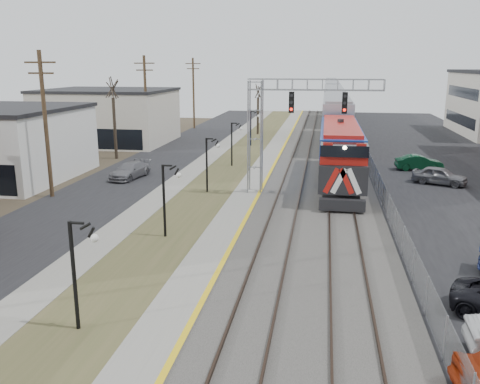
# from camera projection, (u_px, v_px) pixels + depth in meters

# --- Properties ---
(street_west) EXTENTS (7.00, 120.00, 0.04)m
(street_west) POSITION_uv_depth(u_px,v_px,m) (142.00, 170.00, 44.85)
(street_west) COLOR black
(street_west) RESTS_ON ground
(sidewalk) EXTENTS (2.00, 120.00, 0.08)m
(sidewalk) POSITION_uv_depth(u_px,v_px,m) (192.00, 171.00, 44.13)
(sidewalk) COLOR gray
(sidewalk) RESTS_ON ground
(grass_median) EXTENTS (4.00, 120.00, 0.06)m
(grass_median) POSITION_uv_depth(u_px,v_px,m) (226.00, 173.00, 43.65)
(grass_median) COLOR #424625
(grass_median) RESTS_ON ground
(platform) EXTENTS (2.00, 120.00, 0.24)m
(platform) POSITION_uv_depth(u_px,v_px,m) (260.00, 173.00, 43.15)
(platform) COLOR gray
(platform) RESTS_ON ground
(ballast_bed) EXTENTS (8.00, 120.00, 0.20)m
(ballast_bed) POSITION_uv_depth(u_px,v_px,m) (320.00, 175.00, 42.36)
(ballast_bed) COLOR #595651
(ballast_bed) RESTS_ON ground
(parking_lot) EXTENTS (16.00, 120.00, 0.04)m
(parking_lot) POSITION_uv_depth(u_px,v_px,m) (471.00, 181.00, 40.47)
(parking_lot) COLOR black
(parking_lot) RESTS_ON ground
(platform_edge) EXTENTS (0.24, 120.00, 0.01)m
(platform_edge) POSITION_uv_depth(u_px,v_px,m) (270.00, 172.00, 42.98)
(platform_edge) COLOR gold
(platform_edge) RESTS_ON platform
(track_near) EXTENTS (1.58, 120.00, 0.15)m
(track_near) POSITION_uv_depth(u_px,v_px,m) (296.00, 172.00, 42.64)
(track_near) COLOR #2D2119
(track_near) RESTS_ON ballast_bed
(track_far) EXTENTS (1.58, 120.00, 0.15)m
(track_far) POSITION_uv_depth(u_px,v_px,m) (338.00, 174.00, 42.08)
(track_far) COLOR #2D2119
(track_far) RESTS_ON ballast_bed
(train) EXTENTS (3.00, 108.65, 5.33)m
(train) POSITION_uv_depth(u_px,v_px,m) (333.00, 103.00, 84.03)
(train) COLOR navy
(train) RESTS_ON ground
(signal_gantry) EXTENTS (9.00, 1.07, 8.15)m
(signal_gantry) POSITION_uv_depth(u_px,v_px,m) (280.00, 117.00, 34.76)
(signal_gantry) COLOR gray
(signal_gantry) RESTS_ON ground
(lampposts) EXTENTS (0.14, 62.14, 4.00)m
(lampposts) POSITION_uv_depth(u_px,v_px,m) (166.00, 200.00, 27.18)
(lampposts) COLOR black
(lampposts) RESTS_ON ground
(utility_poles) EXTENTS (0.28, 80.28, 10.00)m
(utility_poles) POSITION_uv_depth(u_px,v_px,m) (46.00, 126.00, 34.55)
(utility_poles) COLOR #4C3823
(utility_poles) RESTS_ON ground
(fence) EXTENTS (0.04, 120.00, 1.60)m
(fence) POSITION_uv_depth(u_px,v_px,m) (372.00, 168.00, 41.52)
(fence) COLOR gray
(fence) RESTS_ON ground
(bare_trees) EXTENTS (12.30, 42.30, 5.95)m
(bare_trees) POSITION_uv_depth(u_px,v_px,m) (144.00, 134.00, 48.13)
(bare_trees) COLOR #382D23
(bare_trees) RESTS_ON ground
(car_lot_e) EXTENTS (4.35, 3.12, 1.38)m
(car_lot_e) POSITION_uv_depth(u_px,v_px,m) (440.00, 176.00, 39.21)
(car_lot_e) COLOR slate
(car_lot_e) RESTS_ON ground
(car_lot_f) EXTENTS (4.09, 1.63, 1.32)m
(car_lot_f) POSITION_uv_depth(u_px,v_px,m) (419.00, 163.00, 44.51)
(car_lot_f) COLOR #0B391F
(car_lot_f) RESTS_ON ground
(car_street_b) EXTENTS (2.58, 4.69, 1.29)m
(car_street_b) POSITION_uv_depth(u_px,v_px,m) (130.00, 171.00, 41.37)
(car_street_b) COLOR slate
(car_street_b) RESTS_ON ground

